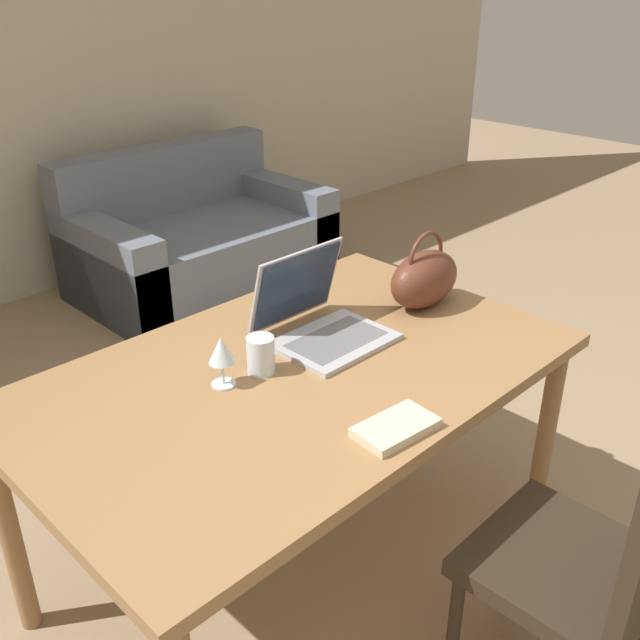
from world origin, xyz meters
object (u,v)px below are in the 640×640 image
object	(u,v)px
wine_glass	(221,352)
couch	(197,242)
drinking_glass	(261,355)
laptop	(317,315)
chair	(600,559)
handbag	(424,278)

from	to	relation	value
wine_glass	couch	bearing A→B (deg)	56.38
couch	drinking_glass	size ratio (longest dim) A/B	13.56
couch	laptop	world-z (taller)	laptop
laptop	wine_glass	size ratio (longest dim) A/B	2.30
laptop	wine_glass	xyz separation A→B (m)	(-0.39, -0.03, 0.03)
couch	wine_glass	xyz separation A→B (m)	(-1.39, -2.09, 0.60)
drinking_glass	wine_glass	world-z (taller)	wine_glass
drinking_glass	wine_glass	xyz separation A→B (m)	(-0.12, 0.02, 0.05)
laptop	drinking_glass	xyz separation A→B (m)	(-0.27, -0.05, -0.01)
chair	wine_glass	size ratio (longest dim) A/B	6.37
couch	drinking_glass	distance (m)	2.53
wine_glass	laptop	bearing A→B (deg)	4.54
chair	handbag	xyz separation A→B (m)	(0.39, 0.86, 0.36)
laptop	drinking_glass	bearing A→B (deg)	-169.55
couch	wine_glass	size ratio (longest dim) A/B	9.99
drinking_glass	handbag	distance (m)	0.67
laptop	wine_glass	bearing A→B (deg)	-175.46
chair	couch	size ratio (longest dim) A/B	0.64
chair	drinking_glass	distance (m)	1.00
laptop	handbag	world-z (taller)	laptop
drinking_glass	wine_glass	bearing A→B (deg)	171.12
chair	laptop	world-z (taller)	laptop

